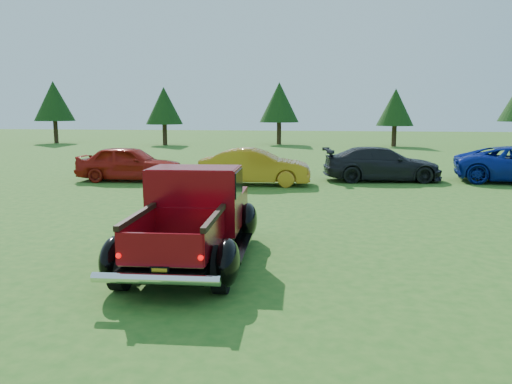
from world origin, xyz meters
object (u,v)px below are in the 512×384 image
object	(u,v)px
show_car_grey	(382,164)
tree_mid_right	(395,107)
pickup_truck	(195,215)
show_car_yellow	(255,167)
tree_west	(164,106)
tree_far_west	(54,101)
tree_mid_left	(279,102)
show_car_red	(130,163)

from	to	relation	value
show_car_grey	tree_mid_right	bearing A→B (deg)	-15.12
pickup_truck	show_car_yellow	world-z (taller)	pickup_truck
tree_mid_right	pickup_truck	size ratio (longest dim) A/B	0.95
tree_mid_right	show_car_yellow	size ratio (longest dim) A/B	1.09
tree_west	show_car_grey	bearing A→B (deg)	-51.00
tree_mid_right	show_car_yellow	distance (m)	22.98
tree_mid_right	pickup_truck	world-z (taller)	tree_mid_right
show_car_yellow	tree_far_west	bearing A→B (deg)	40.58
tree_mid_left	show_car_grey	world-z (taller)	tree_mid_left
show_car_grey	tree_west	bearing A→B (deg)	31.89
pickup_truck	show_car_red	xyz separation A→B (m)	(-5.30, 9.60, -0.11)
show_car_yellow	show_car_grey	world-z (taller)	show_car_yellow
show_car_yellow	tree_west	bearing A→B (deg)	24.08
show_car_red	tree_mid_left	bearing A→B (deg)	-11.36
tree_mid_right	show_car_grey	world-z (taller)	tree_mid_right
tree_mid_left	tree_mid_right	distance (m)	9.06
tree_west	show_car_grey	size ratio (longest dim) A/B	1.01
show_car_red	show_car_yellow	xyz separation A→B (m)	(5.00, -0.30, -0.02)
tree_far_west	show_car_grey	bearing A→B (deg)	-38.12
tree_far_west	pickup_truck	world-z (taller)	tree_far_west
show_car_grey	tree_far_west	bearing A→B (deg)	44.76
show_car_red	show_car_grey	distance (m)	9.84
tree_west	show_car_red	world-z (taller)	tree_west
show_car_grey	tree_mid_left	bearing A→B (deg)	9.54
show_car_red	show_car_grey	bearing A→B (deg)	-83.60
tree_west	show_car_red	xyz separation A→B (m)	(5.50, -20.30, -2.42)
pickup_truck	tree_far_west	bearing A→B (deg)	120.51
tree_mid_right	show_car_red	bearing A→B (deg)	-120.40
tree_far_west	tree_west	distance (m)	10.06
pickup_truck	show_car_red	world-z (taller)	pickup_truck
tree_mid_left	show_car_red	size ratio (longest dim) A/B	1.24
tree_far_west	tree_mid_left	bearing A→B (deg)	3.01
tree_mid_left	show_car_yellow	xyz separation A→B (m)	(1.50, -22.60, -2.72)
show_car_red	show_car_grey	size ratio (longest dim) A/B	0.89
tree_mid_left	show_car_yellow	size ratio (longest dim) A/B	1.24
tree_mid_right	pickup_truck	xyz separation A→B (m)	(-7.20, -30.91, -2.17)
show_car_yellow	tree_mid_left	bearing A→B (deg)	0.87
show_car_red	show_car_yellow	world-z (taller)	show_car_red
tree_west	tree_mid_left	xyz separation A→B (m)	(9.00, 2.00, 0.27)
tree_west	tree_mid_right	distance (m)	18.03
tree_west	pickup_truck	distance (m)	31.88
pickup_truck	show_car_red	bearing A→B (deg)	115.45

